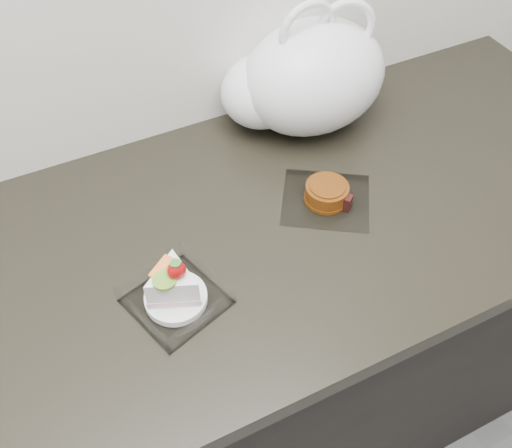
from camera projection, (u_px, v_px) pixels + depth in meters
counter at (169, 387)px, 1.28m from camera, size 2.04×0.64×0.90m
cake_tray at (175, 291)px, 0.88m from camera, size 0.17×0.17×0.11m
mooncake_wrap at (327, 194)px, 1.04m from camera, size 0.21×0.21×0.04m
plastic_bag at (304, 79)px, 1.12m from camera, size 0.35×0.27×0.27m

